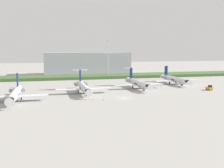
{
  "coord_description": "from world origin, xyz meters",
  "views": [
    {
      "loc": [
        -27.8,
        -93.81,
        17.98
      ],
      "look_at": [
        0.0,
        17.85,
        3.0
      ],
      "focal_mm": 42.49,
      "sensor_mm": 36.0,
      "label": 1
    }
  ],
  "objects_px": {
    "safety_cone_front_marker": "(86,100)",
    "safety_cone_rear_marker": "(104,99)",
    "antenna_mast": "(108,62)",
    "regional_jet_second": "(83,87)",
    "baggage_tug": "(209,88)",
    "safety_cone_mid_marker": "(94,99)",
    "regional_jet_nearest": "(15,94)",
    "regional_jet_third": "(138,83)",
    "regional_jet_fourth": "(175,79)"
  },
  "relations": [
    {
      "from": "safety_cone_front_marker",
      "to": "safety_cone_rear_marker",
      "type": "bearing_deg",
      "value": -6.12
    },
    {
      "from": "antenna_mast",
      "to": "safety_cone_front_marker",
      "type": "height_order",
      "value": "antenna_mast"
    },
    {
      "from": "regional_jet_second",
      "to": "baggage_tug",
      "type": "distance_m",
      "value": 56.01
    },
    {
      "from": "safety_cone_rear_marker",
      "to": "safety_cone_front_marker",
      "type": "bearing_deg",
      "value": 173.88
    },
    {
      "from": "baggage_tug",
      "to": "safety_cone_mid_marker",
      "type": "xyz_separation_m",
      "value": [
        -54.3,
        -10.62,
        -0.73
      ]
    },
    {
      "from": "regional_jet_nearest",
      "to": "baggage_tug",
      "type": "bearing_deg",
      "value": 3.68
    },
    {
      "from": "antenna_mast",
      "to": "regional_jet_third",
      "type": "bearing_deg",
      "value": -85.86
    },
    {
      "from": "antenna_mast",
      "to": "safety_cone_rear_marker",
      "type": "bearing_deg",
      "value": -104.16
    },
    {
      "from": "regional_jet_third",
      "to": "safety_cone_rear_marker",
      "type": "height_order",
      "value": "regional_jet_third"
    },
    {
      "from": "regional_jet_third",
      "to": "antenna_mast",
      "type": "xyz_separation_m",
      "value": [
        -3.44,
        47.61,
        7.32
      ]
    },
    {
      "from": "antenna_mast",
      "to": "safety_cone_mid_marker",
      "type": "distance_m",
      "value": 75.44
    },
    {
      "from": "regional_jet_fourth",
      "to": "baggage_tug",
      "type": "height_order",
      "value": "regional_jet_fourth"
    },
    {
      "from": "regional_jet_fourth",
      "to": "safety_cone_front_marker",
      "type": "height_order",
      "value": "regional_jet_fourth"
    },
    {
      "from": "antenna_mast",
      "to": "regional_jet_fourth",
      "type": "bearing_deg",
      "value": -53.52
    },
    {
      "from": "safety_cone_front_marker",
      "to": "safety_cone_rear_marker",
      "type": "height_order",
      "value": "same"
    },
    {
      "from": "regional_jet_second",
      "to": "regional_jet_fourth",
      "type": "relative_size",
      "value": 1.0
    },
    {
      "from": "regional_jet_second",
      "to": "safety_cone_mid_marker",
      "type": "distance_m",
      "value": 16.85
    },
    {
      "from": "regional_jet_fourth",
      "to": "safety_cone_mid_marker",
      "type": "distance_m",
      "value": 60.18
    },
    {
      "from": "regional_jet_nearest",
      "to": "safety_cone_mid_marker",
      "type": "height_order",
      "value": "regional_jet_nearest"
    },
    {
      "from": "regional_jet_fourth",
      "to": "safety_cone_mid_marker",
      "type": "relative_size",
      "value": 56.36
    },
    {
      "from": "baggage_tug",
      "to": "safety_cone_front_marker",
      "type": "distance_m",
      "value": 57.95
    },
    {
      "from": "regional_jet_second",
      "to": "antenna_mast",
      "type": "bearing_deg",
      "value": 67.1
    },
    {
      "from": "regional_jet_second",
      "to": "regional_jet_third",
      "type": "bearing_deg",
      "value": 15.37
    },
    {
      "from": "baggage_tug",
      "to": "safety_cone_mid_marker",
      "type": "height_order",
      "value": "baggage_tug"
    },
    {
      "from": "regional_jet_nearest",
      "to": "regional_jet_second",
      "type": "height_order",
      "value": "same"
    },
    {
      "from": "antenna_mast",
      "to": "baggage_tug",
      "type": "distance_m",
      "value": 69.62
    },
    {
      "from": "safety_cone_rear_marker",
      "to": "regional_jet_third",
      "type": "bearing_deg",
      "value": 48.48
    },
    {
      "from": "regional_jet_nearest",
      "to": "baggage_tug",
      "type": "distance_m",
      "value": 81.63
    },
    {
      "from": "regional_jet_third",
      "to": "baggage_tug",
      "type": "distance_m",
      "value": 31.97
    },
    {
      "from": "safety_cone_rear_marker",
      "to": "safety_cone_mid_marker",
      "type": "bearing_deg",
      "value": 173.05
    },
    {
      "from": "regional_jet_fourth",
      "to": "safety_cone_rear_marker",
      "type": "distance_m",
      "value": 57.48
    },
    {
      "from": "regional_jet_third",
      "to": "antenna_mast",
      "type": "height_order",
      "value": "antenna_mast"
    },
    {
      "from": "antenna_mast",
      "to": "safety_cone_rear_marker",
      "type": "height_order",
      "value": "antenna_mast"
    },
    {
      "from": "safety_cone_front_marker",
      "to": "safety_cone_rear_marker",
      "type": "distance_m",
      "value": 6.41
    },
    {
      "from": "regional_jet_second",
      "to": "safety_cone_rear_marker",
      "type": "bearing_deg",
      "value": -73.57
    },
    {
      "from": "regional_jet_nearest",
      "to": "regional_jet_fourth",
      "type": "distance_m",
      "value": 81.82
    },
    {
      "from": "safety_cone_front_marker",
      "to": "baggage_tug",
      "type": "bearing_deg",
      "value": 10.32
    },
    {
      "from": "regional_jet_third",
      "to": "regional_jet_fourth",
      "type": "height_order",
      "value": "same"
    },
    {
      "from": "regional_jet_nearest",
      "to": "regional_jet_fourth",
      "type": "relative_size",
      "value": 1.0
    },
    {
      "from": "safety_cone_rear_marker",
      "to": "baggage_tug",
      "type": "bearing_deg",
      "value": 12.33
    },
    {
      "from": "regional_jet_fourth",
      "to": "regional_jet_third",
      "type": "bearing_deg",
      "value": -156.76
    },
    {
      "from": "regional_jet_third",
      "to": "safety_cone_mid_marker",
      "type": "xyz_separation_m",
      "value": [
        -25.28,
        -23.97,
        -2.26
      ]
    },
    {
      "from": "baggage_tug",
      "to": "safety_cone_front_marker",
      "type": "xyz_separation_m",
      "value": [
        -57.01,
        -10.38,
        -0.73
      ]
    },
    {
      "from": "regional_jet_nearest",
      "to": "baggage_tug",
      "type": "height_order",
      "value": "regional_jet_nearest"
    },
    {
      "from": "regional_jet_nearest",
      "to": "safety_cone_front_marker",
      "type": "relative_size",
      "value": 56.36
    },
    {
      "from": "regional_jet_nearest",
      "to": "safety_cone_rear_marker",
      "type": "height_order",
      "value": "regional_jet_nearest"
    },
    {
      "from": "safety_cone_mid_marker",
      "to": "baggage_tug",
      "type": "bearing_deg",
      "value": 11.07
    },
    {
      "from": "regional_jet_fourth",
      "to": "safety_cone_rear_marker",
      "type": "xyz_separation_m",
      "value": [
        -45.72,
        -34.77,
        -2.26
      ]
    },
    {
      "from": "safety_cone_front_marker",
      "to": "safety_cone_rear_marker",
      "type": "xyz_separation_m",
      "value": [
        6.38,
        -0.68,
        0.0
      ]
    },
    {
      "from": "regional_jet_third",
      "to": "safety_cone_mid_marker",
      "type": "relative_size",
      "value": 56.36
    }
  ]
}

